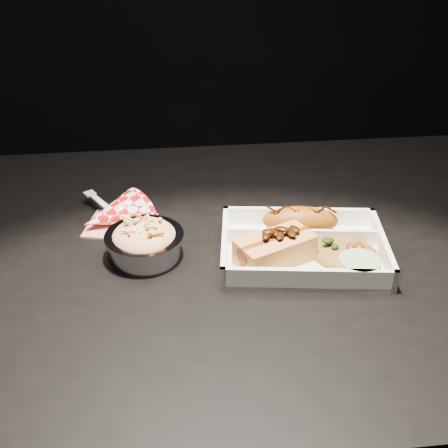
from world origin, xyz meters
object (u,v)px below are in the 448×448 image
at_px(fried_pastry, 300,221).
at_px(dining_table, 218,290).
at_px(food_tray, 302,250).
at_px(hotdog, 275,247).
at_px(foil_coleslaw_cup, 144,240).
at_px(napkin_fork, 114,215).

bearing_deg(fried_pastry, dining_table, -176.24).
distance_m(dining_table, food_tray, 0.17).
height_order(hotdog, foil_coleslaw_cup, same).
distance_m(dining_table, hotdog, 0.16).
relative_size(food_tray, napkin_fork, 1.70).
distance_m(hotdog, napkin_fork, 0.29).
height_order(dining_table, hotdog, hotdog).
bearing_deg(foil_coleslaw_cup, hotdog, -13.22).
relative_size(dining_table, food_tray, 4.40).
height_order(food_tray, fried_pastry, fried_pastry).
height_order(food_tray, foil_coleslaw_cup, foil_coleslaw_cup).
bearing_deg(food_tray, foil_coleslaw_cup, -177.89).
distance_m(fried_pastry, foil_coleslaw_cup, 0.25).
xyz_separation_m(food_tray, foil_coleslaw_cup, (-0.24, 0.03, 0.02)).
distance_m(foil_coleslaw_cup, napkin_fork, 0.12).
height_order(dining_table, napkin_fork, napkin_fork).
height_order(dining_table, foil_coleslaw_cup, foil_coleslaw_cup).
relative_size(dining_table, napkin_fork, 7.47).
bearing_deg(dining_table, food_tray, -19.72).
bearing_deg(food_tray, fried_pastry, 90.00).
height_order(hotdog, napkin_fork, napkin_fork).
height_order(food_tray, hotdog, hotdog).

